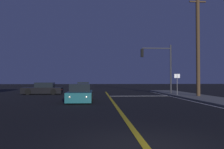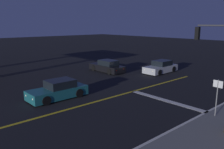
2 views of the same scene
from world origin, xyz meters
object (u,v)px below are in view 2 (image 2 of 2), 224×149
object	(u,v)px
car_side_waiting_teal	(58,90)
car_mid_block_silver	(161,67)
street_sign_corner	(217,92)
car_distant_tail_black	(107,67)

from	to	relation	value
car_side_waiting_teal	car_mid_block_silver	bearing A→B (deg)	-87.88
car_side_waiting_teal	street_sign_corner	size ratio (longest dim) A/B	1.88
car_mid_block_silver	car_side_waiting_teal	bearing A→B (deg)	90.73
car_side_waiting_teal	car_distant_tail_black	distance (m)	10.11
car_mid_block_silver	street_sign_corner	xyz separation A→B (m)	(9.88, -8.13, 0.96)
car_mid_block_silver	car_distant_tail_black	distance (m)	5.98
car_side_waiting_teal	street_sign_corner	distance (m)	10.57
car_side_waiting_teal	car_distant_tail_black	world-z (taller)	same
street_sign_corner	car_mid_block_silver	bearing A→B (deg)	140.56
street_sign_corner	car_distant_tail_black	bearing A→B (deg)	164.35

